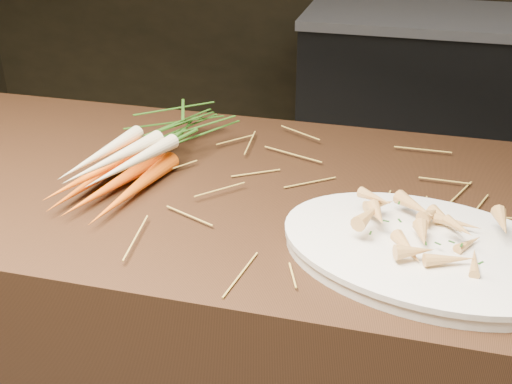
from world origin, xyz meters
TOP-DOWN VIEW (x-y plane):
  - back_counter at (0.30, 2.18)m, footprint 1.82×0.62m
  - straw_bedding at (0.00, 0.30)m, footprint 1.40×0.60m
  - root_veg_bunch at (-0.57, 0.36)m, footprint 0.25×0.50m
  - serving_platter at (-0.06, 0.14)m, footprint 0.50×0.38m
  - roasted_veg_heap at (-0.06, 0.14)m, footprint 0.25×0.20m

SIDE VIEW (x-z plane):
  - back_counter at x=0.30m, z-range 0.00..0.84m
  - straw_bedding at x=0.00m, z-range 0.90..0.92m
  - serving_platter at x=-0.06m, z-range 0.90..0.92m
  - root_veg_bunch at x=-0.57m, z-range 0.90..0.99m
  - roasted_veg_heap at x=-0.06m, z-range 0.92..0.97m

